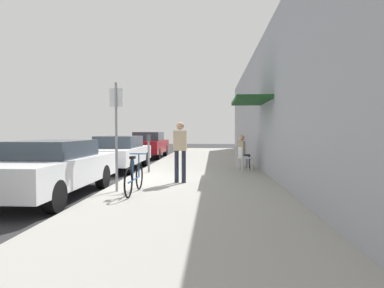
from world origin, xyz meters
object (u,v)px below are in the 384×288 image
Objects in this scene: parking_meter at (149,150)px; pedestrian_standing at (180,147)px; bicycle_0 at (134,178)px; parked_car_1 at (119,152)px; parked_car_2 at (149,144)px; seated_patron_1 at (243,150)px; cafe_chair_0 at (243,157)px; cafe_chair_1 at (241,155)px; parked_car_0 at (50,168)px; cafe_chair_2 at (239,153)px; street_sign at (116,128)px.

pedestrian_standing reaches higher than parking_meter.
parking_meter reaches higher than bicycle_0.
parked_car_2 reaches higher than parked_car_1.
parked_car_1 is at bearing 179.42° from seated_patron_1.
cafe_chair_0 is 1.00× the size of cafe_chair_1.
bicycle_0 is at bearing 0.89° from parked_car_0.
parked_car_1 reaches higher than cafe_chair_1.
parking_meter is at bearing -142.08° from cafe_chair_2.
cafe_chair_0 is at bearing -90.14° from cafe_chair_1.
parked_car_1 is 3.41× the size of seated_patron_1.
parked_car_0 is 2.00m from bicycle_0.
pedestrian_standing is at bearing 30.34° from parked_car_0.
parking_meter is at bearing -154.84° from cafe_chair_1.
parked_car_1 is 4.99m from cafe_chair_0.
parked_car_1 is 2.59× the size of pedestrian_standing.
parking_meter reaches higher than cafe_chair_2.
street_sign reaches higher than bicycle_0.
street_sign is at bearing 10.65° from parked_car_0.
cafe_chair_2 is (4.91, 6.55, -0.09)m from parked_car_0.
cafe_chair_1 is (3.37, 1.58, -0.26)m from parking_meter.
parking_meter is 0.78× the size of pedestrian_standing.
parked_car_1 is at bearing -90.00° from parked_car_2.
seated_patron_1 is at bearing -0.58° from parked_car_1.
parked_car_1 is 3.33× the size of parking_meter.
seated_patron_1 is (4.97, -6.15, 0.04)m from parked_car_2.
parked_car_0 is at bearing -136.43° from cafe_chair_0.
street_sign is at bearing -82.48° from parked_car_2.
bicycle_0 is at bearing -118.66° from seated_patron_1.
cafe_chair_0 is at bearing -10.00° from parked_car_1.
parking_meter reaches higher than parked_car_1.
parked_car_0 reaches higher than cafe_chair_1.
cafe_chair_1 is (0.00, 0.84, 0.00)m from cafe_chair_0.
parking_meter is (1.55, -1.61, 0.17)m from parked_car_1.
parked_car_2 reaches higher than parking_meter.
parked_car_2 is (-0.00, 6.10, 0.06)m from parked_car_1.
parked_car_1 is (0.00, 5.54, 0.00)m from parked_car_0.
parking_meter reaches higher than cafe_chair_0.
street_sign reaches higher than parking_meter.
seated_patron_1 is at bearing -51.06° from parked_car_2.
parked_car_2 is at bearing 106.18° from pedestrian_standing.
parking_meter is at bearing -46.12° from parked_car_1.
cafe_chair_1 is at bearing 62.03° from pedestrian_standing.
pedestrian_standing is (1.39, 1.41, -0.52)m from street_sign.
parked_car_2 is 11.49m from street_sign.
cafe_chair_1 is 0.20m from seated_patron_1.
pedestrian_standing is (1.34, -2.24, 0.23)m from parking_meter.
cafe_chair_0 is at bearing 52.14° from street_sign.
cafe_chair_2 is at bearing 93.24° from seated_patron_1.
parked_car_0 reaches higher than cafe_chair_2.
cafe_chair_2 is at bearing 53.12° from parked_car_0.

